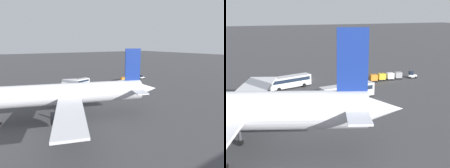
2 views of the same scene
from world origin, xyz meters
TOP-DOWN VIEW (x-y plane):
  - ground_plane at (0.00, 0.00)m, footprint 600.00×600.00m
  - shuttle_bus_near at (6.26, 7.04)m, footprint 11.69×5.81m
  - shuttle_bus_far at (-4.18, 20.71)m, footprint 13.04×4.43m
  - baggage_tug at (-29.52, 8.34)m, footprint 2.66×2.17m
  - worker_person at (1.63, -1.10)m, footprint 0.38×0.38m
  - cargo_cart_grey at (-25.04, 8.06)m, footprint 2.22×1.96m
  - cargo_cart_white at (-22.33, 8.25)m, footprint 2.22×1.96m
  - cargo_cart_yellow at (-19.62, 8.20)m, footprint 2.22×1.96m
  - cargo_cart_orange at (-16.91, 8.52)m, footprint 2.22×1.96m

SIDE VIEW (x-z plane):
  - ground_plane at x=0.00m, z-range 0.00..0.00m
  - worker_person at x=1.63m, z-range 0.00..1.74m
  - baggage_tug at x=-29.52m, z-range -0.11..1.99m
  - cargo_cart_grey at x=-25.04m, z-range 0.16..2.22m
  - cargo_cart_white at x=-22.33m, z-range 0.16..2.22m
  - cargo_cart_yellow at x=-19.62m, z-range 0.16..2.22m
  - cargo_cart_orange at x=-16.91m, z-range 0.16..2.22m
  - shuttle_bus_near at x=6.26m, z-range 0.32..3.46m
  - shuttle_bus_far at x=-4.18m, z-range 0.33..3.67m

